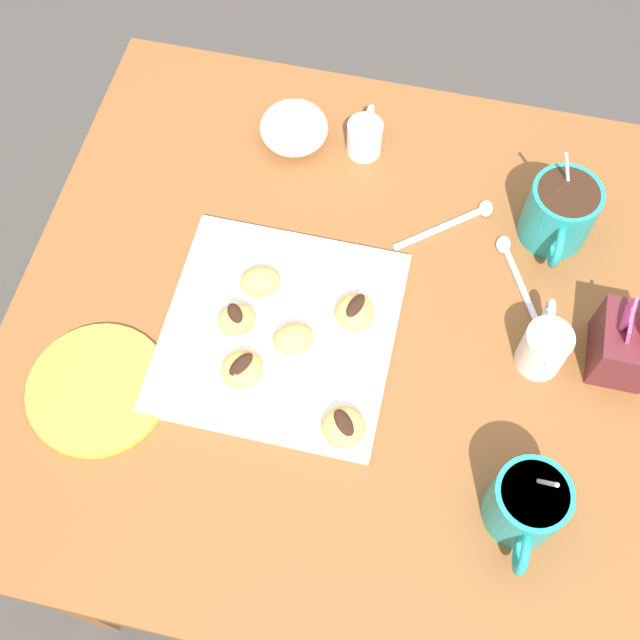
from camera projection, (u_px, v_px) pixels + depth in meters
ground_plane at (331, 475)px, 1.74m from camera, size 8.00×8.00×0.00m
dining_table at (336, 364)px, 1.20m from camera, size 0.85×0.87×0.74m
pastry_plate_square at (280, 332)px, 1.06m from camera, size 0.30×0.30×0.02m
coffee_mug_teal_left at (560, 212)px, 1.09m from camera, size 0.14×0.09×0.15m
coffee_mug_teal_right at (527, 505)px, 0.91m from camera, size 0.13×0.09×0.14m
cream_pitcher_white at (545, 343)px, 1.01m from camera, size 0.10×0.06×0.07m
sugar_caddy at (624, 344)px, 1.01m from camera, size 0.09×0.07×0.11m
ice_cream_bowl at (294, 126)px, 1.18m from camera, size 0.10×0.10×0.08m
chocolate_sauce_pitcher at (365, 136)px, 1.17m from camera, size 0.09×0.05×0.06m
saucer_lime_left at (98, 389)px, 1.02m from camera, size 0.18×0.18×0.01m
loose_spoon_near_saucer at (516, 273)px, 1.10m from camera, size 0.15×0.08×0.01m
loose_spoon_by_plate at (457, 221)px, 1.14m from camera, size 0.11×0.13×0.01m
beignet_0 at (260, 282)px, 1.06m from camera, size 0.06×0.07×0.03m
beignet_1 at (355, 312)px, 1.04m from camera, size 0.07×0.07×0.03m
chocolate_drizzle_1 at (356, 306)px, 1.02m from camera, size 0.04×0.03×0.00m
beignet_2 at (293, 339)px, 1.02m from camera, size 0.06×0.07×0.03m
beignet_3 at (344, 427)px, 0.97m from camera, size 0.07×0.07×0.03m
chocolate_drizzle_3 at (344, 423)px, 0.96m from camera, size 0.04×0.04×0.00m
beignet_4 at (242, 370)px, 1.01m from camera, size 0.07×0.07×0.03m
chocolate_drizzle_4 at (241, 364)px, 0.99m from camera, size 0.04×0.03×0.00m
beignet_5 at (236, 320)px, 1.03m from camera, size 0.06×0.06×0.03m
chocolate_drizzle_5 at (235, 313)px, 1.02m from camera, size 0.03×0.03×0.00m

